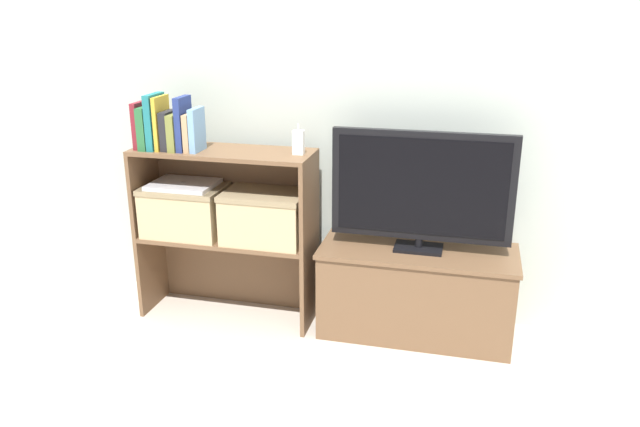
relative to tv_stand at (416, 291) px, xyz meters
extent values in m
plane|color=#BCB2A3|center=(-0.46, -0.18, -0.22)|extent=(16.00, 16.00, 0.00)
cube|color=#B2BCB2|center=(-0.46, 0.22, 0.98)|extent=(10.00, 0.05, 2.40)
cube|color=brown|center=(0.00, 0.00, -0.01)|extent=(0.89, 0.37, 0.41)
cube|color=brown|center=(0.00, 0.00, 0.20)|extent=(0.91, 0.39, 0.02)
cube|color=black|center=(0.00, 0.00, 0.22)|extent=(0.22, 0.14, 0.02)
cylinder|color=black|center=(0.00, 0.00, 0.25)|extent=(0.04, 0.04, 0.04)
cube|color=black|center=(0.00, 0.00, 0.52)|extent=(0.81, 0.03, 0.50)
cube|color=black|center=(0.00, -0.02, 0.52)|extent=(0.75, 0.00, 0.44)
cube|color=brown|center=(-1.36, -0.03, 0.00)|extent=(0.02, 0.30, 0.42)
cube|color=brown|center=(-0.51, -0.03, 0.00)|extent=(0.02, 0.30, 0.42)
cube|color=brown|center=(-0.93, 0.11, 0.00)|extent=(0.82, 0.02, 0.42)
cube|color=brown|center=(-0.93, -0.03, 0.20)|extent=(0.82, 0.30, 0.02)
cube|color=brown|center=(-1.36, -0.03, 0.42)|extent=(0.02, 0.30, 0.43)
cube|color=brown|center=(-0.51, -0.03, 0.42)|extent=(0.02, 0.30, 0.43)
cube|color=brown|center=(-0.93, 0.11, 0.42)|extent=(0.82, 0.02, 0.43)
cube|color=brown|center=(-0.93, -0.03, 0.63)|extent=(0.82, 0.30, 0.02)
cube|color=maroon|center=(-1.32, -0.08, 0.75)|extent=(0.03, 0.13, 0.22)
cube|color=#286638|center=(-1.28, -0.08, 0.74)|extent=(0.04, 0.16, 0.20)
cube|color=#1E7075|center=(-1.24, -0.08, 0.77)|extent=(0.03, 0.15, 0.26)
cube|color=gold|center=(-1.21, -0.08, 0.76)|extent=(0.02, 0.14, 0.25)
cube|color=#232328|center=(-1.18, -0.08, 0.73)|extent=(0.04, 0.13, 0.18)
cube|color=olive|center=(-1.14, -0.08, 0.72)|extent=(0.04, 0.15, 0.17)
cube|color=navy|center=(-1.10, -0.08, 0.76)|extent=(0.03, 0.13, 0.25)
cube|color=tan|center=(-1.07, -0.08, 0.73)|extent=(0.03, 0.13, 0.17)
cube|color=#709ECC|center=(-1.03, -0.08, 0.74)|extent=(0.03, 0.13, 0.20)
cube|color=white|center=(-0.56, -0.03, 0.69)|extent=(0.05, 0.04, 0.11)
cylinder|color=silver|center=(-0.56, -0.03, 0.76)|extent=(0.01, 0.01, 0.03)
cube|color=tan|center=(-1.14, -0.05, 0.33)|extent=(0.38, 0.26, 0.24)
cube|color=#917E5B|center=(-1.14, -0.05, 0.44)|extent=(0.39, 0.27, 0.02)
cube|color=tan|center=(-0.73, -0.05, 0.33)|extent=(0.38, 0.26, 0.24)
cube|color=#917E5B|center=(-0.73, -0.05, 0.44)|extent=(0.39, 0.27, 0.02)
cube|color=#BCBCC1|center=(-1.14, -0.05, 0.46)|extent=(0.31, 0.25, 0.02)
cylinder|color=#99999E|center=(-1.14, -0.05, 0.47)|extent=(0.02, 0.02, 0.00)
camera|label=1|loc=(0.21, -2.70, 1.30)|focal=35.00mm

